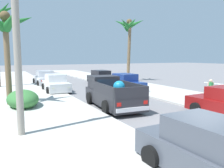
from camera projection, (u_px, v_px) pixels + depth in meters
name	position (u px, v px, depth m)	size (l,w,h in m)	color
ground_plane	(203.00, 131.00, 9.30)	(160.00, 160.00, 0.00)	slate
sidewalk_left	(33.00, 95.00, 17.61)	(5.03, 60.00, 0.12)	beige
sidewalk_right	(141.00, 87.00, 22.21)	(5.03, 60.00, 0.12)	beige
curb_left	(48.00, 94.00, 18.11)	(0.16, 60.00, 0.10)	silver
curb_right	(131.00, 88.00, 21.70)	(0.16, 60.00, 0.10)	silver
pickup_truck	(111.00, 94.00, 13.72)	(2.49, 5.34, 1.80)	#28282D
car_right_near	(45.00, 78.00, 24.49)	(2.07, 4.28, 1.54)	silver
car_left_mid	(125.00, 83.00, 20.17)	(2.10, 4.30, 1.54)	navy
car_right_mid	(101.00, 78.00, 25.10)	(2.11, 4.30, 1.54)	black
car_left_far	(56.00, 84.00, 19.59)	(2.14, 4.31, 1.54)	silver
car_right_far	(214.00, 154.00, 5.44)	(2.13, 4.31, 1.54)	#474C56
palm_tree_left_fore	(129.00, 29.00, 27.21)	(3.33, 3.67, 7.65)	brown
palm_tree_left_mid	(4.00, 28.00, 13.42)	(3.71, 3.39, 5.84)	brown
utility_pole	(16.00, 18.00, 8.00)	(1.80, 0.26, 8.42)	#9E9384
hedge_bush	(23.00, 99.00, 13.33)	(1.80, 2.80, 1.10)	#387538
pedestrian	(210.00, 89.00, 14.79)	(0.57, 0.33, 1.59)	navy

